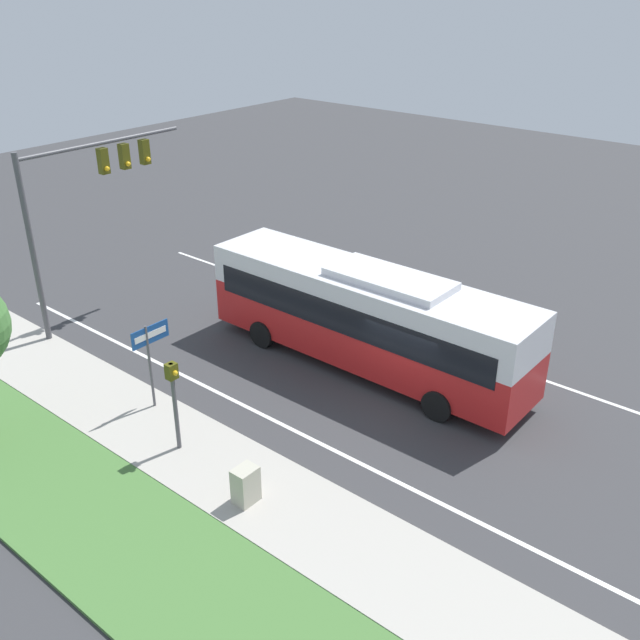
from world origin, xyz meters
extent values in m
plane|color=#38383A|center=(0.00, 0.00, 0.00)|extent=(80.00, 80.00, 0.00)
cube|color=#ADA89E|center=(-6.20, 0.00, 0.06)|extent=(2.80, 80.00, 0.12)
cube|color=#477538|center=(-9.40, 0.00, 0.05)|extent=(3.60, 80.00, 0.10)
cube|color=silver|center=(-3.60, 0.00, 0.00)|extent=(0.14, 30.00, 0.01)
cube|color=silver|center=(3.60, 0.00, 0.00)|extent=(0.14, 30.00, 0.01)
cube|color=red|center=(0.69, 2.15, 1.20)|extent=(2.51, 11.35, 1.55)
cube|color=silver|center=(0.69, 2.15, 2.61)|extent=(2.51, 11.35, 1.27)
cube|color=black|center=(0.69, 2.15, 2.17)|extent=(2.55, 10.44, 0.96)
cube|color=silver|center=(0.69, 1.30, 3.36)|extent=(1.76, 3.97, 0.24)
cylinder|color=black|center=(-0.51, 5.67, 0.48)|extent=(0.28, 0.96, 0.96)
cylinder|color=black|center=(1.90, 5.67, 0.48)|extent=(0.28, 0.96, 0.96)
cylinder|color=black|center=(-0.51, -1.37, 0.48)|extent=(0.28, 0.96, 0.96)
cylinder|color=black|center=(1.90, -1.37, 0.48)|extent=(0.28, 0.96, 0.96)
cylinder|color=#4C4C51|center=(-5.05, 11.77, 3.35)|extent=(0.20, 0.20, 6.69)
cylinder|color=#4C4C51|center=(-1.81, 11.77, 6.44)|extent=(6.48, 0.14, 0.14)
cube|color=#47470F|center=(-1.89, 11.77, 5.82)|extent=(0.32, 0.28, 0.90)
sphere|color=yellow|center=(-1.89, 11.59, 5.57)|extent=(0.18, 0.18, 0.18)
cube|color=#47470F|center=(-1.00, 11.77, 5.82)|extent=(0.32, 0.28, 0.90)
sphere|color=yellow|center=(-1.00, 11.59, 5.57)|extent=(0.18, 0.18, 0.18)
cube|color=#47470F|center=(-0.11, 11.77, 5.82)|extent=(0.32, 0.28, 0.90)
sphere|color=yellow|center=(-0.11, 11.59, 5.57)|extent=(0.18, 0.18, 0.18)
cylinder|color=#4C4C51|center=(-6.31, 3.26, 1.37)|extent=(0.12, 0.12, 2.74)
cube|color=#47470F|center=(-6.31, 3.26, 2.52)|extent=(0.28, 0.24, 0.44)
sphere|color=yellow|center=(-6.31, 3.11, 2.52)|extent=(0.14, 0.14, 0.14)
cylinder|color=#4C4C51|center=(-5.42, 5.43, 1.39)|extent=(0.08, 0.08, 2.78)
cube|color=#19478C|center=(-5.29, 5.43, 2.46)|extent=(1.30, 0.03, 0.54)
cube|color=white|center=(-5.29, 5.41, 2.46)|extent=(1.10, 0.01, 0.19)
cube|color=#B7B29E|center=(-6.69, 0.29, 0.61)|extent=(0.61, 0.46, 0.97)
camera|label=1|loc=(-16.09, -9.85, 11.89)|focal=40.00mm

